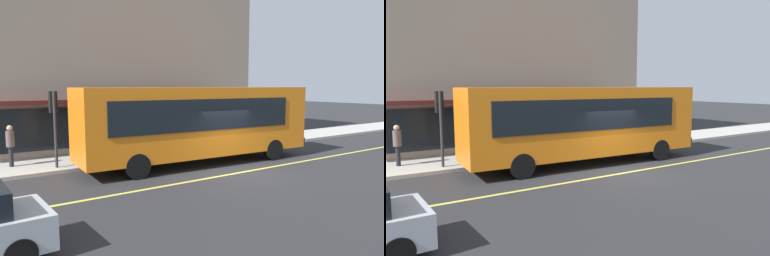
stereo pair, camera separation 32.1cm
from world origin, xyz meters
TOP-DOWN VIEW (x-y plane):
  - ground at (0.00, 0.00)m, footprint 120.00×120.00m
  - sidewalk at (0.00, 5.58)m, footprint 80.00×3.20m
  - lane_centre_stripe at (0.00, 0.00)m, footprint 36.00×0.16m
  - storefront_building at (-3.68, 11.47)m, footprint 21.36×9.19m
  - bus at (-0.43, 2.38)m, footprint 11.25×3.10m
  - traffic_light at (-6.26, 4.74)m, footprint 0.30×0.52m
  - pedestrian_mid_block at (0.32, 5.83)m, footprint 0.34×0.34m
  - pedestrian_at_corner at (-7.80, 5.84)m, footprint 0.34×0.34m
  - pedestrian_by_curb at (-4.55, 4.93)m, footprint 0.34×0.34m

SIDE VIEW (x-z plane):
  - ground at x=0.00m, z-range 0.00..0.00m
  - lane_centre_stripe at x=0.00m, z-range 0.00..0.01m
  - sidewalk at x=0.00m, z-range 0.00..0.15m
  - pedestrian_by_curb at x=-4.55m, z-range 0.32..2.04m
  - pedestrian_at_corner at x=-7.80m, z-range 0.33..2.10m
  - pedestrian_mid_block at x=0.32m, z-range 0.34..2.13m
  - bus at x=-0.43m, z-range 0.24..3.74m
  - traffic_light at x=-6.26m, z-range 0.93..4.13m
  - storefront_building at x=-3.68m, z-range -0.01..13.32m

